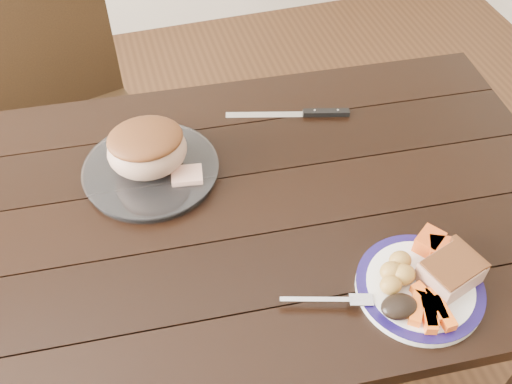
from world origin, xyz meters
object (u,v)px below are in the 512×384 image
object	(u,v)px
dining_table	(221,234)
fork	(334,300)
chair_far	(71,110)
serving_platter	(151,171)
dinner_plate	(419,288)
roast_joint	(147,150)
pork_slice	(450,273)
carving_knife	(311,113)

from	to	relation	value
dining_table	fork	world-z (taller)	fork
chair_far	serving_platter	xyz separation A→B (m)	(0.20, -0.59, 0.23)
dinner_plate	fork	world-z (taller)	fork
chair_far	roast_joint	size ratio (longest dim) A/B	5.18
pork_slice	roast_joint	distance (m)	0.69
pork_slice	roast_joint	size ratio (longest dim) A/B	0.60
dinner_plate	chair_far	bearing A→B (deg)	121.78
dinner_plate	carving_knife	world-z (taller)	dinner_plate
dining_table	dinner_plate	world-z (taller)	dinner_plate
dinner_plate	roast_joint	world-z (taller)	roast_joint
dinner_plate	roast_joint	xyz separation A→B (m)	(-0.45, 0.47, 0.07)
dining_table	pork_slice	world-z (taller)	pork_slice
chair_far	dinner_plate	world-z (taller)	chair_far
roast_joint	fork	bearing A→B (deg)	-58.41
roast_joint	pork_slice	bearing A→B (deg)	-42.77
dining_table	serving_platter	world-z (taller)	serving_platter
fork	roast_joint	bearing A→B (deg)	138.30
pork_slice	roast_joint	world-z (taller)	roast_joint
pork_slice	roast_joint	xyz separation A→B (m)	(-0.51, 0.47, 0.03)
dinner_plate	pork_slice	xyz separation A→B (m)	(0.06, -0.00, 0.04)
serving_platter	carving_knife	distance (m)	0.44
serving_platter	pork_slice	size ratio (longest dim) A/B	2.87
fork	carving_knife	size ratio (longest dim) A/B	0.56
dining_table	roast_joint	size ratio (longest dim) A/B	9.27
dining_table	chair_far	xyz separation A→B (m)	(-0.32, 0.74, -0.13)
chair_far	carving_knife	bearing A→B (deg)	127.30
chair_far	pork_slice	size ratio (longest dim) A/B	8.70
dinner_plate	serving_platter	world-z (taller)	serving_platter
dinner_plate	carving_knife	xyz separation A→B (m)	(-0.02, 0.56, -0.00)
roast_joint	dinner_plate	bearing A→B (deg)	-45.79
dining_table	chair_far	bearing A→B (deg)	113.81
pork_slice	roast_joint	bearing A→B (deg)	137.23
serving_platter	roast_joint	world-z (taller)	roast_joint
dinner_plate	carving_knife	size ratio (longest dim) A/B	0.79
chair_far	carving_knife	size ratio (longest dim) A/B	2.96
serving_platter	carving_knife	bearing A→B (deg)	12.42
roast_joint	carving_knife	world-z (taller)	roast_joint
dining_table	pork_slice	size ratio (longest dim) A/B	15.57
serving_platter	carving_knife	xyz separation A→B (m)	(0.43, 0.09, -0.00)
fork	dinner_plate	bearing A→B (deg)	12.02
chair_far	dinner_plate	xyz separation A→B (m)	(0.65, -1.05, 0.23)
dining_table	fork	bearing A→B (deg)	-63.32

